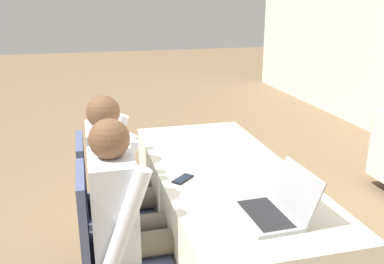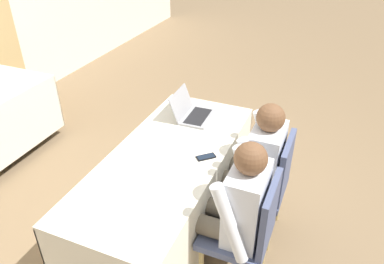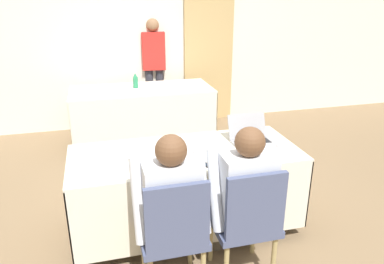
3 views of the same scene
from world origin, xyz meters
TOP-DOWN VIEW (x-y plane):
  - ground_plane at (0.00, 0.00)m, footprint 24.00×24.00m
  - wall_back at (0.00, 2.90)m, footprint 12.00×0.06m
  - curtain_panel at (1.07, 2.84)m, footprint 0.77×0.04m
  - conference_table_near at (0.00, 0.00)m, footprint 1.88×0.80m
  - conference_table_far at (-0.07, 2.17)m, footprint 1.88×0.80m
  - laptop at (0.60, 0.04)m, footprint 0.36×0.32m
  - cell_phone at (0.09, -0.28)m, footprint 0.14×0.15m
  - paper_beside_laptop at (0.14, 0.05)m, footprint 0.22×0.30m
  - paper_centre_table at (-0.21, 0.04)m, footprint 0.30×0.35m
  - water_bottle at (-0.14, 2.23)m, footprint 0.07×0.07m
  - chair_near_left at (-0.26, -0.71)m, footprint 0.44×0.44m
  - chair_near_right at (0.26, -0.71)m, footprint 0.44×0.44m
  - person_checkered_shirt at (-0.26, -0.60)m, footprint 0.50×0.52m
  - person_white_shirt at (0.26, -0.60)m, footprint 0.50×0.52m
  - person_red_shirt at (0.22, 2.87)m, footprint 0.36×0.23m

SIDE VIEW (x-z plane):
  - ground_plane at x=0.00m, z-range 0.00..0.00m
  - chair_near_left at x=-0.26m, z-range 0.05..0.96m
  - chair_near_right at x=0.26m, z-range 0.05..0.96m
  - conference_table_near at x=0.00m, z-range 0.19..0.93m
  - conference_table_far at x=-0.07m, z-range 0.19..0.93m
  - person_checkered_shirt at x=-0.26m, z-range 0.08..1.25m
  - person_white_shirt at x=0.26m, z-range 0.08..1.25m
  - paper_beside_laptop at x=0.14m, z-range 0.74..0.74m
  - paper_centre_table at x=-0.21m, z-range 0.74..0.74m
  - cell_phone at x=0.09m, z-range 0.74..0.75m
  - laptop at x=0.60m, z-range 0.67..0.89m
  - water_bottle at x=-0.14m, z-range 0.73..0.94m
  - person_red_shirt at x=0.22m, z-range 0.12..1.71m
  - curtain_panel at x=1.07m, z-range 0.00..2.65m
  - wall_back at x=0.00m, z-range 0.00..2.70m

